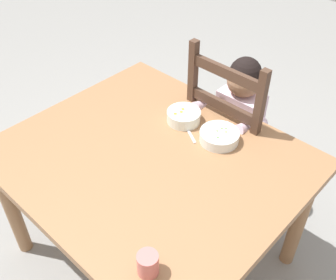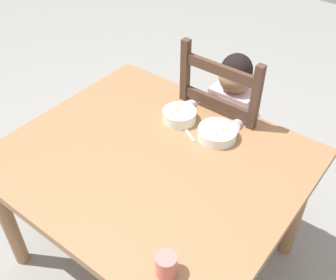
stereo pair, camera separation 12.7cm
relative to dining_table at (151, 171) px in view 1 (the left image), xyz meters
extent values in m
plane|color=gray|center=(0.00, 0.00, -0.62)|extent=(8.00, 8.00, 0.00)
cube|color=#996C46|center=(0.00, 0.00, 0.07)|extent=(1.22, 1.05, 0.04)
cylinder|color=#996C46|center=(-0.54, -0.45, -0.28)|extent=(0.07, 0.07, 0.67)
cylinder|color=#996C46|center=(-0.54, 0.45, -0.28)|extent=(0.07, 0.07, 0.67)
cylinder|color=#996C46|center=(0.54, 0.45, -0.28)|extent=(0.07, 0.07, 0.67)
cube|color=#4A3326|center=(0.05, 0.63, -0.19)|extent=(0.42, 0.42, 0.02)
cube|color=#4A3326|center=(0.24, 0.82, -0.41)|extent=(0.04, 0.04, 0.41)
cube|color=#4A3326|center=(-0.14, 0.82, -0.41)|extent=(0.04, 0.04, 0.41)
cube|color=#4A3326|center=(0.23, 0.44, -0.41)|extent=(0.04, 0.04, 0.41)
cube|color=#4A3326|center=(-0.15, 0.44, -0.41)|extent=(0.04, 0.04, 0.41)
cube|color=#4A3326|center=(0.23, 0.44, 0.12)|extent=(0.04, 0.04, 0.60)
cube|color=#4A3326|center=(-0.15, 0.44, 0.12)|extent=(0.04, 0.04, 0.60)
cube|color=#4A3326|center=(0.04, 0.44, 0.32)|extent=(0.36, 0.03, 0.05)
cube|color=#4A3326|center=(0.04, 0.44, 0.15)|extent=(0.36, 0.03, 0.05)
cube|color=silver|center=(0.05, 0.60, -0.02)|extent=(0.22, 0.14, 0.32)
sphere|color=tan|center=(0.05, 0.60, 0.22)|extent=(0.17, 0.17, 0.17)
sphere|color=black|center=(0.05, 0.60, 0.25)|extent=(0.16, 0.16, 0.16)
cylinder|color=#3F4C72|center=(-0.01, 0.48, -0.40)|extent=(0.07, 0.07, 0.43)
cylinder|color=#3F4C72|center=(0.10, 0.48, -0.40)|extent=(0.07, 0.07, 0.43)
cylinder|color=silver|center=(-0.08, 0.50, 0.06)|extent=(0.06, 0.24, 0.13)
cylinder|color=silver|center=(0.18, 0.50, 0.06)|extent=(0.06, 0.24, 0.13)
cylinder|color=white|center=(0.15, 0.28, 0.12)|extent=(0.17, 0.17, 0.05)
cylinder|color=white|center=(0.15, 0.28, 0.09)|extent=(0.08, 0.08, 0.01)
cylinder|color=#52952C|center=(0.15, 0.28, 0.12)|extent=(0.14, 0.14, 0.03)
sphere|color=#5D9F23|center=(0.17, 0.30, 0.14)|extent=(0.01, 0.01, 0.01)
sphere|color=#4A932D|center=(0.17, 0.24, 0.14)|extent=(0.01, 0.01, 0.01)
sphere|color=#4F8D27|center=(0.14, 0.31, 0.14)|extent=(0.01, 0.01, 0.01)
sphere|color=#479F25|center=(0.14, 0.28, 0.14)|extent=(0.01, 0.01, 0.01)
sphere|color=#569230|center=(0.16, 0.31, 0.14)|extent=(0.01, 0.01, 0.01)
cylinder|color=white|center=(-0.06, 0.28, 0.12)|extent=(0.16, 0.16, 0.05)
cylinder|color=white|center=(-0.06, 0.28, 0.09)|extent=(0.07, 0.07, 0.01)
cylinder|color=orange|center=(-0.06, 0.28, 0.13)|extent=(0.13, 0.13, 0.03)
cube|color=orange|center=(-0.08, 0.24, 0.14)|extent=(0.02, 0.02, 0.01)
cube|color=gold|center=(-0.08, 0.29, 0.14)|extent=(0.02, 0.02, 0.01)
cube|color=orange|center=(-0.07, 0.27, 0.14)|extent=(0.02, 0.02, 0.01)
cube|color=silver|center=(0.04, 0.21, 0.09)|extent=(0.09, 0.06, 0.00)
ellipsoid|color=silver|center=(-0.01, 0.25, 0.10)|extent=(0.05, 0.05, 0.01)
cylinder|color=#D6706B|center=(0.38, -0.39, 0.13)|extent=(0.07, 0.07, 0.08)
camera|label=1|loc=(0.91, -0.86, 1.24)|focal=42.80mm
camera|label=2|loc=(0.81, -0.94, 1.24)|focal=42.80mm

